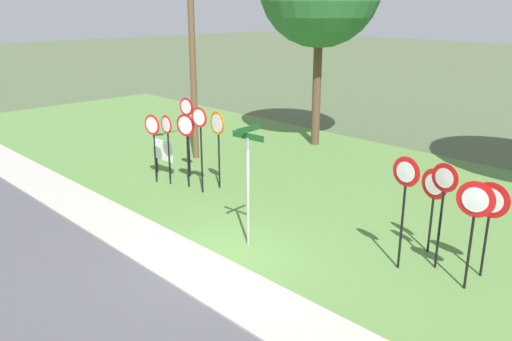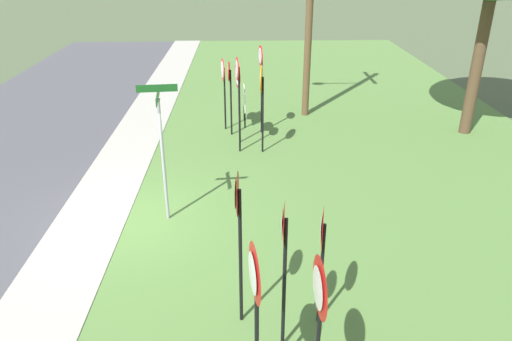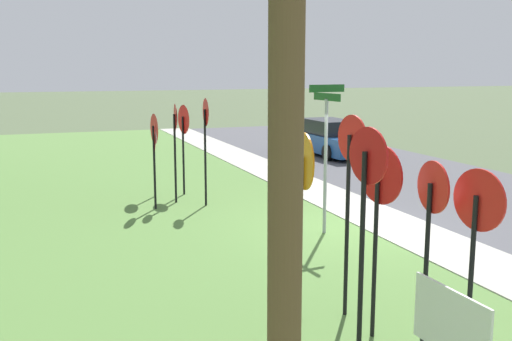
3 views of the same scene
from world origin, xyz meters
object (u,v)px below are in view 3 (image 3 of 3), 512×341
yield_sign_far_right (176,130)px  notice_board (450,330)px  yield_sign_near_right (155,135)px  yield_sign_far_left (184,128)px  stop_sign_near_right (476,228)px  stop_sign_near_left (379,199)px  street_name_post (326,146)px  stop_sign_far_center (303,185)px  stop_sign_center_tall (350,174)px  stop_sign_far_left (430,220)px  yield_sign_center (206,126)px  parked_sedan_distant (329,138)px  yield_sign_near_left (155,145)px  stop_sign_far_right (365,204)px

yield_sign_far_right → notice_board: yield_sign_far_right is taller
yield_sign_near_right → yield_sign_far_left: 0.81m
yield_sign_far_left → stop_sign_near_right: bearing=174.5°
stop_sign_near_left → street_name_post: 4.82m
yield_sign_far_left → notice_board: yield_sign_far_left is taller
stop_sign_far_center → yield_sign_far_right: 7.63m
stop_sign_near_left → stop_sign_center_tall: stop_sign_center_tall is taller
stop_sign_near_left → stop_sign_far_left: stop_sign_near_left is taller
stop_sign_far_left → yield_sign_center: (8.50, 0.29, 0.30)m
stop_sign_near_right → yield_sign_far_right: 9.67m
street_name_post → parked_sedan_distant: size_ratio=0.65×
yield_sign_far_right → stop_sign_near_right: bearing=-167.3°
yield_sign_near_right → parked_sedan_distant: size_ratio=0.47×
yield_sign_near_left → notice_board: 9.66m
stop_sign_far_left → stop_sign_near_left: bearing=24.3°
stop_sign_far_center → yield_sign_far_left: stop_sign_far_center is taller
yield_sign_near_left → yield_sign_near_right: yield_sign_near_right is taller
stop_sign_near_left → stop_sign_far_left: size_ratio=1.05×
yield_sign_near_left → yield_sign_far_right: size_ratio=0.85×
notice_board → parked_sedan_distant: (16.59, -7.17, -0.23)m
yield_sign_center → stop_sign_far_right: bearing=178.7°
yield_sign_far_left → stop_sign_far_left: bearing=173.5°
stop_sign_center_tall → yield_sign_near_right: stop_sign_center_tall is taller
yield_sign_near_left → parked_sedan_distant: yield_sign_near_left is taller
yield_sign_far_right → parked_sedan_distant: 10.11m
notice_board → stop_sign_far_left: bearing=-25.7°
stop_sign_center_tall → street_name_post: size_ratio=0.91×
stop_sign_near_left → yield_sign_center: 7.83m
yield_sign_far_right → yield_sign_center: (-0.59, -0.62, 0.12)m
stop_sign_near_left → street_name_post: street_name_post is taller
stop_sign_far_center → yield_sign_far_right: size_ratio=1.02×
stop_sign_far_right → yield_sign_near_right: bearing=-6.5°
yield_sign_near_right → notice_board: (-10.98, -0.83, -0.80)m
stop_sign_far_left → notice_board: 1.38m
stop_sign_center_tall → stop_sign_far_left: bearing=-175.1°
yield_sign_center → stop_sign_far_left: bearing=-174.9°
stop_sign_far_left → yield_sign_far_right: 9.14m
stop_sign_far_center → yield_sign_near_left: stop_sign_far_center is taller
yield_sign_center → yield_sign_far_left: bearing=10.9°
stop_sign_near_right → yield_sign_far_right: bearing=-2.5°
stop_sign_far_center → yield_sign_near_left: size_ratio=1.20×
stop_sign_far_left → stop_sign_center_tall: bearing=13.8°
stop_sign_near_left → notice_board: bearing=162.7°
stop_sign_far_left → yield_sign_near_right: (9.98, 1.28, -0.04)m
stop_sign_far_center → yield_sign_center: size_ratio=0.96×
stop_sign_center_tall → street_name_post: street_name_post is taller
yield_sign_far_left → stop_sign_far_right: bearing=168.0°
stop_sign_far_left → stop_sign_far_right: size_ratio=0.84×
street_name_post → yield_sign_far_right: bearing=24.4°
yield_sign_far_right → yield_sign_center: size_ratio=0.94×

